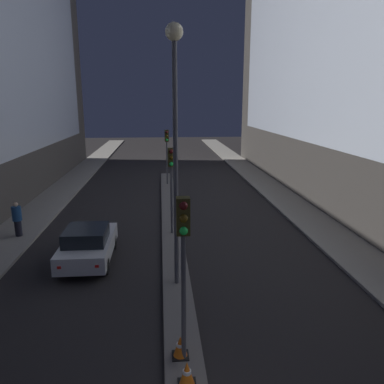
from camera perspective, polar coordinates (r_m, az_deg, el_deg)
building_right at (r=27.84m, az=24.21°, el=23.00°), size 6.01×39.48×23.20m
median_strip at (r=20.68m, az=-3.22°, el=-4.63°), size 1.01×28.14×0.14m
traffic_light_near at (r=8.91m, az=-1.33°, el=-7.89°), size 0.32×0.42×4.26m
traffic_light_mid at (r=18.03m, az=-3.17°, el=3.18°), size 0.32×0.42×4.26m
traffic_light_far at (r=29.41m, az=-3.85°, el=7.24°), size 0.32×0.42×4.26m
street_lamp at (r=12.44m, az=-2.61°, el=12.53°), size 0.57×0.57×8.79m
traffic_cone_near at (r=9.58m, az=-0.77°, el=-25.94°), size 0.43×0.43×0.61m
traffic_cone_far at (r=10.40m, az=-1.79°, el=-22.45°), size 0.44×0.44×0.57m
car_left_lane at (r=16.23m, az=-15.56°, el=-7.68°), size 1.93×4.15×1.57m
pedestrian_on_left_sidewalk at (r=20.09m, az=-25.09°, el=-3.68°), size 0.44×0.44×1.71m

